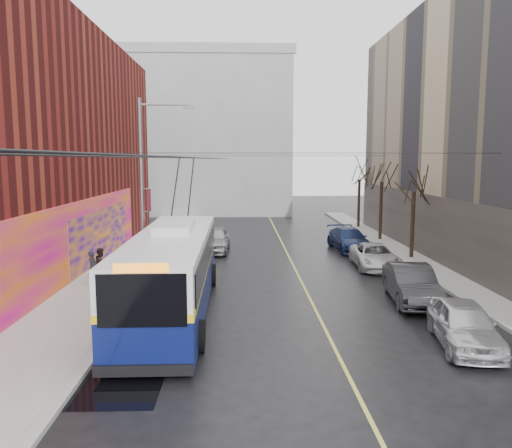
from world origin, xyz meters
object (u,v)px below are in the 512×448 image
Objects in this scene: tree_near at (414,179)px; pedestrian_b at (101,264)px; following_car at (214,239)px; tree_mid at (382,171)px; parked_car_b at (411,284)px; parked_car_c at (375,256)px; streetlight_pole at (145,187)px; parked_car_d at (349,239)px; tree_far at (360,171)px; pedestrian_c at (130,272)px; trolleybus at (172,271)px; pedestrian_a at (93,267)px; parked_car_a at (464,324)px.

tree_near is 3.97× the size of pedestrian_b.
tree_near is at bearing -67.89° from pedestrian_b.
pedestrian_b is (-5.21, -8.23, 0.12)m from following_car.
tree_mid is 17.14m from parked_car_b.
streetlight_pole is at bearing -160.49° from parked_car_c.
parked_car_d is 9.15m from following_car.
streetlight_pole is at bearing -158.38° from tree_near.
parked_car_b is at bearing -94.57° from parked_car_d.
streetlight_pole reaches higher than tree_mid.
pedestrian_b is at bearing -145.01° from tree_mid.
tree_mid is 1.02× the size of tree_far.
parked_car_b is at bearing -15.19° from streetlight_pole.
tree_mid is (15.14, 13.00, 0.41)m from streetlight_pole.
trolleybus is at bearing 162.82° from pedestrian_c.
tree_far reaches higher than tree_near.
tree_near is at bearing 41.96° from parked_car_c.
pedestrian_a is (-14.59, -9.16, 0.18)m from parked_car_d.
following_car is (-9.15, -0.23, 0.08)m from parked_car_d.
pedestrian_b reaches higher than pedestrian_a.
pedestrian_c is at bearing -103.61° from streetlight_pole.
parked_car_b reaches higher than parked_car_a.
parked_car_b is at bearing -154.92° from pedestrian_c.
streetlight_pole reaches higher than parked_car_a.
streetlight_pole is 4.64m from pedestrian_b.
parked_car_d is (-3.20, -3.83, -4.50)m from tree_mid.
pedestrian_a is (-17.79, -12.99, -4.32)m from tree_mid.
parked_car_c is (-2.94, -9.38, -4.57)m from tree_mid.
pedestrian_a is 0.74m from pedestrian_b.
following_car is (-12.35, 2.94, -4.14)m from tree_near.
tree_near is at bearing -61.39° from pedestrian_a.
parked_car_d is (10.11, 13.56, -0.97)m from trolleybus.
parked_car_d is 16.67m from pedestrian_b.
pedestrian_a is (-14.85, -3.61, 0.25)m from parked_car_c.
parked_car_d is 3.30× the size of pedestrian_a.
tree_far is at bearing 68.97° from parked_car_d.
trolleybus reaches higher than parked_car_c.
tree_far is 17.13m from following_car.
tree_mid is at bearing 84.76° from parked_car_b.
trolleybus is 8.17× the size of pedestrian_b.
trolleybus is at bearing -67.42° from streetlight_pole.
tree_far reaches higher than pedestrian_a.
parked_car_b reaches higher than parked_car_c.
streetlight_pole is at bearing -127.12° from tree_far.
tree_mid is 4.25× the size of pedestrian_a.
pedestrian_a is (-14.59, 3.25, 0.13)m from parked_car_b.
streetlight_pole is 4.72m from pedestrian_a.
pedestrian_c is (-12.37, 6.58, 0.35)m from parked_car_a.
parked_car_a is (-3.20, -14.38, -4.22)m from tree_near.
pedestrian_c reaches higher than parked_car_c.
parked_car_b is (10.11, 1.15, -0.92)m from trolleybus.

